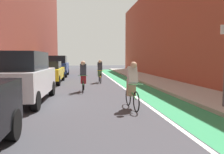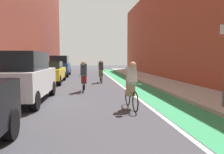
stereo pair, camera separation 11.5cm
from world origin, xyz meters
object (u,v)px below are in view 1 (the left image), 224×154
cyclist_mid (132,84)px  parked_suv_blue (58,66)px  parked_sedan_yellow_cab (49,72)px  parked_suv_white (22,77)px  cyclist_trailing (83,75)px  cyclist_far (100,71)px

cyclist_mid → parked_suv_blue: bearing=105.2°
parked_sedan_yellow_cab → cyclist_mid: (4.00, -8.57, 0.06)m
parked_suv_blue → parked_suv_white: bearing=-90.0°
parked_sedan_yellow_cab → cyclist_mid: bearing=-65.0°
parked_sedan_yellow_cab → cyclist_mid: 9.46m
parked_suv_white → parked_sedan_yellow_cab: 7.00m
parked_suv_blue → parked_sedan_yellow_cab: bearing=-90.0°
cyclist_trailing → parked_sedan_yellow_cab: bearing=118.5°
parked_sedan_yellow_cab → parked_suv_blue: 6.14m
cyclist_trailing → parked_suv_blue: bearing=102.7°
cyclist_far → cyclist_trailing: bearing=-105.7°
cyclist_trailing → cyclist_far: cyclist_far is taller
parked_suv_white → cyclist_trailing: (2.36, 2.65, -0.17)m
parked_suv_white → cyclist_far: (3.54, 6.85, -0.16)m
parked_sedan_yellow_cab → cyclist_trailing: cyclist_trailing is taller
parked_suv_white → parked_sedan_yellow_cab: (0.00, 6.99, -0.23)m
cyclist_mid → cyclist_trailing: cyclist_mid is taller
parked_suv_white → cyclist_far: size_ratio=2.47×
parked_suv_blue → cyclist_trailing: size_ratio=2.67×
parked_suv_white → cyclist_trailing: 3.55m
parked_suv_blue → cyclist_mid: 15.24m
parked_suv_blue → cyclist_far: 7.20m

